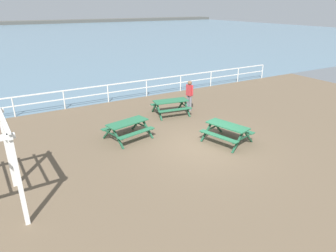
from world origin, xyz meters
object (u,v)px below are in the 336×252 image
(picnic_table_mid_centre, at_px, (128,126))
(visitor, at_px, (189,94))
(picnic_table_far_left, at_px, (227,129))
(picnic_table_near_right, at_px, (171,104))

(picnic_table_mid_centre, relative_size, visitor, 1.26)
(picnic_table_far_left, bearing_deg, picnic_table_mid_centre, 39.49)
(picnic_table_mid_centre, height_order, visitor, visitor)
(picnic_table_mid_centre, bearing_deg, picnic_table_near_right, 15.79)
(visitor, bearing_deg, picnic_table_far_left, -112.15)
(picnic_table_near_right, height_order, picnic_table_far_left, same)
(picnic_table_mid_centre, distance_m, picnic_table_far_left, 4.27)
(picnic_table_mid_centre, bearing_deg, picnic_table_far_left, -47.84)
(picnic_table_near_right, bearing_deg, visitor, 12.09)
(picnic_table_near_right, relative_size, picnic_table_mid_centre, 0.96)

